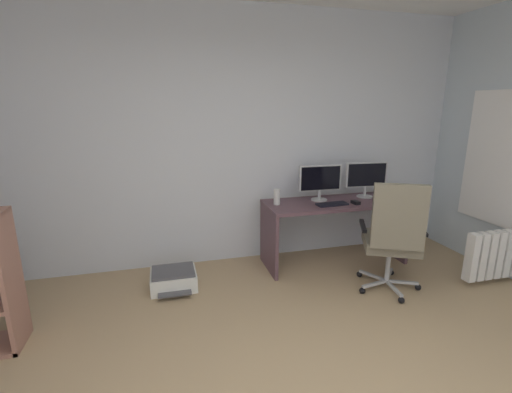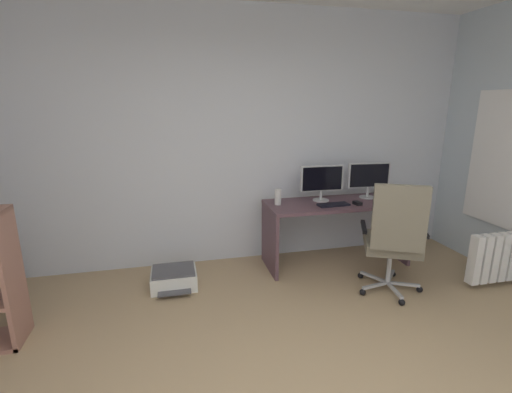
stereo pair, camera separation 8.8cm
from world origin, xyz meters
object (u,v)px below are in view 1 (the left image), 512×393
at_px(desk, 335,217).
at_px(office_chair, 393,235).
at_px(computer_mouse, 356,202).
at_px(monitor_main, 320,180).
at_px(keyboard, 332,204).
at_px(printer, 174,279).
at_px(radiator, 509,253).
at_px(desktop_speaker, 277,197).
at_px(monitor_secondary, 366,176).

relative_size(desk, office_chair, 1.43).
bearing_deg(computer_mouse, monitor_main, 134.36).
relative_size(keyboard, office_chair, 0.31).
distance_m(keyboard, printer, 1.82).
xyz_separation_m(office_chair, radiator, (1.32, -0.09, -0.29)).
bearing_deg(office_chair, desktop_speaker, 135.98).
relative_size(office_chair, printer, 2.51).
bearing_deg(keyboard, monitor_main, 99.21).
relative_size(monitor_main, office_chair, 0.44).
relative_size(desk, printer, 3.59).
height_order(office_chair, printer, office_chair).
height_order(desk, computer_mouse, computer_mouse).
bearing_deg(monitor_secondary, desktop_speaker, -177.50).
distance_m(computer_mouse, desktop_speaker, 0.86).
relative_size(monitor_main, monitor_secondary, 0.99).
bearing_deg(desktop_speaker, radiator, -22.93).
xyz_separation_m(desk, desktop_speaker, (-0.68, 0.05, 0.27)).
bearing_deg(office_chair, keyboard, 114.25).
height_order(monitor_secondary, office_chair, monitor_secondary).
relative_size(desk, keyboard, 4.67).
height_order(monitor_main, office_chair, monitor_main).
distance_m(monitor_main, printer, 1.88).
bearing_deg(computer_mouse, printer, 172.67).
xyz_separation_m(desk, monitor_secondary, (0.42, 0.09, 0.43)).
bearing_deg(computer_mouse, desktop_speaker, 158.98).
height_order(desk, monitor_main, monitor_main).
distance_m(monitor_secondary, desktop_speaker, 1.10).
height_order(office_chair, radiator, office_chair).
distance_m(monitor_main, office_chair, 1.02).
relative_size(keyboard, desktop_speaker, 2.00).
relative_size(desk, computer_mouse, 15.87).
xyz_separation_m(computer_mouse, printer, (-1.96, -0.01, -0.65)).
xyz_separation_m(desk, computer_mouse, (0.16, -0.15, 0.20)).
height_order(desktop_speaker, printer, desktop_speaker).
bearing_deg(radiator, monitor_main, 149.78).
height_order(desk, monitor_secondary, monitor_secondary).
xyz_separation_m(monitor_secondary, desktop_speaker, (-1.09, -0.05, -0.16)).
bearing_deg(desk, monitor_secondary, 12.75).
xyz_separation_m(office_chair, printer, (-2.00, 0.63, -0.50)).
height_order(computer_mouse, office_chair, office_chair).
relative_size(desk, radiator, 1.56).
bearing_deg(keyboard, computer_mouse, -9.33).
distance_m(desk, keyboard, 0.25).
bearing_deg(desk, keyboard, -131.06).
relative_size(monitor_secondary, printer, 1.12).
bearing_deg(desk, radiator, -30.19).
xyz_separation_m(computer_mouse, desktop_speaker, (-0.83, 0.20, 0.07)).
distance_m(desk, monitor_secondary, 0.60).
relative_size(monitor_main, desktop_speaker, 2.89).
bearing_deg(keyboard, monitor_secondary, 19.24).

